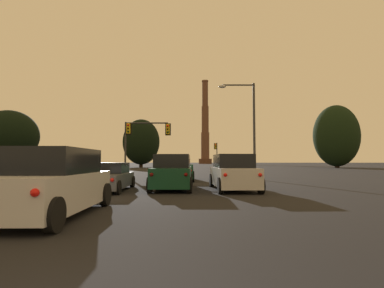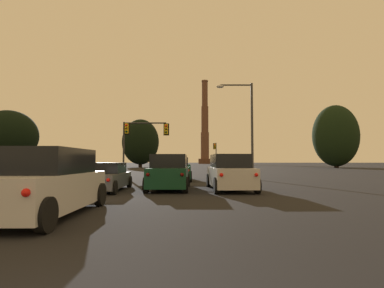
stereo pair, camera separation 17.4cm
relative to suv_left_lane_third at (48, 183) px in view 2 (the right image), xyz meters
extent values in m
cube|color=silver|center=(0.00, -0.03, -0.21)|extent=(1.97, 4.82, 0.95)
cube|color=black|center=(0.00, 0.09, 0.61)|extent=(1.81, 2.82, 0.70)
cylinder|color=black|center=(-0.96, 1.88, -0.52)|extent=(0.23, 0.76, 0.76)
cylinder|color=black|center=(0.92, 1.90, -0.52)|extent=(0.23, 0.76, 0.76)
cylinder|color=black|center=(0.96, -1.95, -0.52)|extent=(0.23, 0.76, 0.76)
sphere|color=red|center=(0.81, -2.44, 0.00)|extent=(0.17, 0.17, 0.17)
cube|color=#0F3823|center=(2.81, 15.34, -0.24)|extent=(2.25, 5.49, 0.88)
cube|color=black|center=(2.73, 17.09, 0.56)|extent=(1.92, 1.88, 0.72)
cube|color=#0F3823|center=(1.93, 13.91, 0.28)|extent=(0.21, 2.43, 0.16)
cube|color=#0F3823|center=(3.81, 14.00, 0.28)|extent=(0.21, 2.43, 0.16)
cylinder|color=black|center=(1.73, 17.49, -0.50)|extent=(0.26, 0.81, 0.80)
cylinder|color=black|center=(3.68, 17.58, -0.50)|extent=(0.26, 0.81, 0.80)
cylinder|color=black|center=(1.93, 13.10, -0.50)|extent=(0.26, 0.81, 0.80)
cylinder|color=black|center=(3.89, 13.19, -0.50)|extent=(0.26, 0.81, 0.80)
sphere|color=red|center=(2.12, 12.59, -0.04)|extent=(0.17, 0.17, 0.17)
sphere|color=red|center=(3.76, 12.66, -0.04)|extent=(0.17, 0.17, 0.17)
cube|color=#4C4F54|center=(-0.42, 7.15, -0.37)|extent=(1.92, 4.65, 0.70)
cube|color=black|center=(-0.43, 7.38, 0.25)|extent=(1.68, 2.24, 0.55)
cylinder|color=black|center=(-1.35, 9.03, -0.58)|extent=(0.24, 0.65, 0.64)
cylinder|color=black|center=(0.40, 9.07, -0.58)|extent=(0.24, 0.65, 0.64)
cylinder|color=black|center=(-1.25, 5.23, -0.58)|extent=(0.24, 0.65, 0.64)
cylinder|color=black|center=(0.51, 5.27, -0.58)|extent=(0.24, 0.65, 0.64)
sphere|color=red|center=(-1.08, 4.81, -0.22)|extent=(0.17, 0.17, 0.17)
sphere|color=red|center=(0.36, 4.85, -0.22)|extent=(0.17, 0.17, 0.17)
cube|color=#0F3823|center=(2.81, 7.80, -0.21)|extent=(1.97, 4.82, 0.95)
cube|color=black|center=(2.82, 7.92, 0.61)|extent=(1.81, 2.82, 0.70)
cylinder|color=black|center=(1.90, 9.74, -0.52)|extent=(0.23, 0.76, 0.76)
cylinder|color=black|center=(3.78, 9.72, -0.52)|extent=(0.23, 0.76, 0.76)
cylinder|color=black|center=(1.85, 5.89, -0.52)|extent=(0.23, 0.76, 0.76)
cylinder|color=black|center=(3.73, 5.87, -0.52)|extent=(0.23, 0.76, 0.76)
sphere|color=#500705|center=(2.01, 5.39, 0.00)|extent=(0.17, 0.17, 0.17)
sphere|color=#500705|center=(3.57, 5.38, 0.00)|extent=(0.17, 0.17, 0.17)
cube|color=silver|center=(6.01, 7.47, -0.21)|extent=(2.10, 4.87, 0.95)
cube|color=black|center=(6.01, 7.59, 0.61)|extent=(1.88, 2.86, 0.70)
cylinder|color=black|center=(5.00, 9.35, -0.52)|extent=(0.25, 0.77, 0.76)
cylinder|color=black|center=(6.88, 9.42, -0.52)|extent=(0.25, 0.77, 0.76)
cylinder|color=black|center=(5.15, 5.51, -0.52)|extent=(0.25, 0.77, 0.76)
cylinder|color=black|center=(7.03, 5.58, -0.52)|extent=(0.25, 0.77, 0.76)
sphere|color=red|center=(5.32, 5.02, 0.00)|extent=(0.17, 0.17, 0.17)
sphere|color=red|center=(6.88, 5.08, 0.00)|extent=(0.17, 0.17, 0.17)
cylinder|color=#2D2D30|center=(8.92, 52.47, 1.72)|extent=(0.18, 0.18, 5.23)
cylinder|color=black|center=(8.92, 52.47, -0.85)|extent=(0.40, 0.40, 0.10)
cube|color=yellow|center=(8.63, 52.47, 3.66)|extent=(0.34, 0.34, 1.04)
cube|color=black|center=(8.63, 52.65, 3.66)|extent=(0.58, 0.03, 1.25)
sphere|color=red|center=(8.63, 52.28, 3.99)|extent=(0.22, 0.22, 0.22)
sphere|color=#352604|center=(8.63, 52.28, 3.66)|extent=(0.22, 0.22, 0.22)
sphere|color=black|center=(8.63, 52.28, 3.34)|extent=(0.22, 0.22, 0.22)
cylinder|color=#2D2D30|center=(-2.97, 22.27, 1.86)|extent=(0.18, 0.18, 5.52)
cylinder|color=black|center=(-2.97, 22.27, -0.85)|extent=(0.40, 0.40, 0.10)
cube|color=yellow|center=(-2.68, 22.27, 3.95)|extent=(0.34, 0.34, 1.04)
cube|color=black|center=(-2.68, 22.45, 3.95)|extent=(0.58, 0.03, 1.25)
sphere|color=red|center=(-2.68, 22.08, 4.27)|extent=(0.22, 0.22, 0.22)
sphere|color=#352604|center=(-2.68, 22.08, 3.95)|extent=(0.22, 0.22, 0.22)
sphere|color=black|center=(-2.68, 22.08, 3.63)|extent=(0.22, 0.22, 0.22)
cylinder|color=#2D2D30|center=(-0.80, 22.27, 4.52)|extent=(4.34, 0.14, 0.14)
sphere|color=#2D2D30|center=(-2.97, 22.27, 4.52)|extent=(0.18, 0.18, 0.18)
cube|color=yellow|center=(1.37, 22.27, 3.88)|extent=(0.34, 0.34, 1.04)
cube|color=black|center=(1.37, 22.45, 3.88)|extent=(0.58, 0.03, 1.25)
sphere|color=red|center=(1.37, 22.08, 4.20)|extent=(0.22, 0.22, 0.22)
sphere|color=#352604|center=(1.37, 22.08, 3.88)|extent=(0.22, 0.22, 0.22)
sphere|color=black|center=(1.37, 22.08, 3.56)|extent=(0.22, 0.22, 0.22)
cylinder|color=#38383A|center=(9.02, 16.43, 3.11)|extent=(0.20, 0.20, 8.02)
cylinder|color=#38383A|center=(7.70, 16.43, 6.97)|extent=(2.64, 0.12, 0.12)
sphere|color=#38383A|center=(9.02, 16.43, 6.97)|extent=(0.20, 0.20, 0.20)
ellipsoid|color=silver|center=(6.38, 16.43, 6.85)|extent=(0.64, 0.36, 0.26)
cylinder|color=#523427|center=(11.35, 160.97, 0.53)|extent=(7.41, 7.41, 2.86)
cylinder|color=brown|center=(11.35, 160.97, 9.45)|extent=(4.63, 4.63, 14.96)
cylinder|color=brown|center=(11.35, 160.97, 24.40)|extent=(3.98, 3.98, 14.96)
cylinder|color=brown|center=(11.35, 160.97, 39.36)|extent=(3.33, 3.33, 14.96)
cylinder|color=brown|center=(11.35, 160.97, 46.49)|extent=(3.73, 3.73, 0.70)
cylinder|color=black|center=(36.36, 58.81, 0.13)|extent=(1.00, 1.00, 2.05)
ellipsoid|color=black|center=(36.36, 58.81, 6.33)|extent=(10.02, 9.02, 13.82)
cylinder|color=black|center=(-8.58, 64.65, 0.13)|extent=(0.89, 0.89, 2.07)
ellipsoid|color=black|center=(-8.58, 64.65, 5.32)|extent=(8.95, 8.05, 11.07)
cylinder|color=black|center=(-37.19, 58.56, 0.52)|extent=(1.27, 1.27, 2.83)
ellipsoid|color=black|center=(-37.19, 58.56, 6.26)|extent=(12.71, 11.44, 11.55)
camera|label=1|loc=(3.85, -8.27, 0.60)|focal=28.00mm
camera|label=2|loc=(4.02, -8.27, 0.60)|focal=28.00mm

